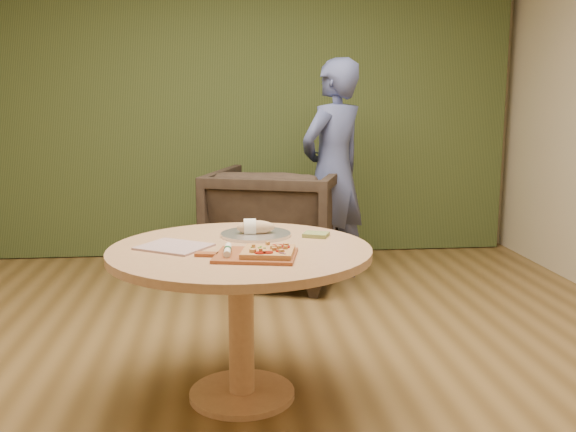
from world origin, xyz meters
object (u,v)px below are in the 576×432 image
(pedestal_table, at_px, (241,276))
(serving_tray, at_px, (256,234))
(bread_roll, at_px, (254,227))
(person_standing, at_px, (333,172))
(pizza_paddle, at_px, (253,255))
(flatbread_pizza, at_px, (269,251))
(cutlery_roll, at_px, (228,250))
(armchair, at_px, (276,219))

(pedestal_table, xyz_separation_m, serving_tray, (0.09, 0.25, 0.15))
(bread_roll, bearing_deg, person_standing, 68.05)
(pizza_paddle, relative_size, flatbread_pizza, 1.81)
(flatbread_pizza, bearing_deg, pizza_paddle, 168.35)
(pizza_paddle, distance_m, cutlery_roll, 0.12)
(flatbread_pizza, relative_size, person_standing, 0.15)
(cutlery_roll, xyz_separation_m, bread_roll, (0.14, 0.42, 0.01))
(pedestal_table, relative_size, serving_tray, 3.47)
(pizza_paddle, relative_size, serving_tray, 1.32)
(cutlery_roll, distance_m, serving_tray, 0.45)
(flatbread_pizza, bearing_deg, person_standing, 73.23)
(cutlery_roll, relative_size, armchair, 0.20)
(cutlery_roll, height_order, serving_tray, cutlery_roll)
(armchair, height_order, person_standing, person_standing)
(pedestal_table, bearing_deg, bread_roll, 72.50)
(flatbread_pizza, bearing_deg, armchair, 84.35)
(pedestal_table, height_order, person_standing, person_standing)
(bread_roll, height_order, person_standing, person_standing)
(pizza_paddle, xyz_separation_m, serving_tray, (0.03, 0.45, -0.00))
(armchair, xyz_separation_m, person_standing, (0.45, -0.04, 0.37))
(pizza_paddle, height_order, serving_tray, serving_tray)
(bread_roll, height_order, armchair, armchair)
(pizza_paddle, xyz_separation_m, flatbread_pizza, (0.07, -0.01, 0.02))
(cutlery_roll, height_order, bread_roll, bread_roll)
(pizza_paddle, distance_m, bread_roll, 0.45)
(pizza_paddle, relative_size, cutlery_roll, 2.36)
(pedestal_table, distance_m, armchair, 2.07)
(flatbread_pizza, height_order, person_standing, person_standing)
(pedestal_table, bearing_deg, person_standing, 68.58)
(cutlery_roll, relative_size, person_standing, 0.11)
(pizza_paddle, xyz_separation_m, bread_roll, (0.03, 0.45, 0.04))
(pizza_paddle, height_order, flatbread_pizza, flatbread_pizza)
(pedestal_table, height_order, serving_tray, serving_tray)
(pizza_paddle, bearing_deg, armchair, 94.11)
(flatbread_pizza, distance_m, armchair, 2.28)
(armchair, bearing_deg, cutlery_roll, 97.85)
(pedestal_table, distance_m, pizza_paddle, 0.25)
(pedestal_table, height_order, bread_roll, bread_roll)
(pizza_paddle, xyz_separation_m, person_standing, (0.73, 2.20, 0.11))
(pizza_paddle, height_order, person_standing, person_standing)
(pedestal_table, relative_size, pizza_paddle, 2.63)
(flatbread_pizza, distance_m, person_standing, 2.32)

